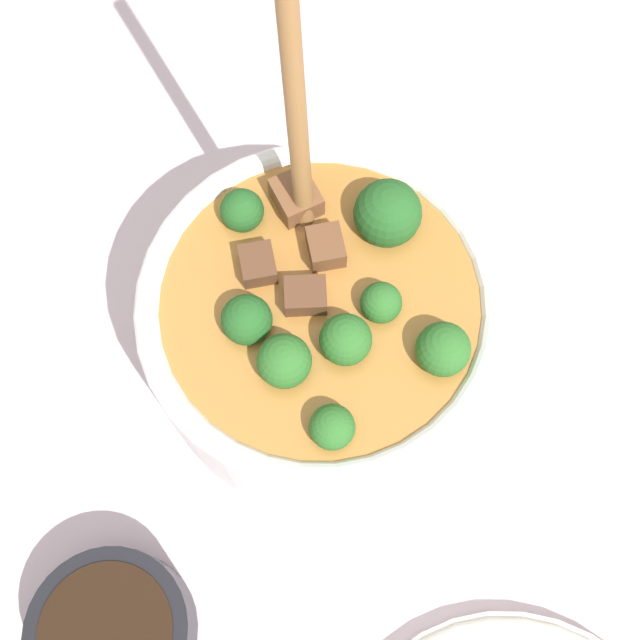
{
  "coord_description": "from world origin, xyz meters",
  "views": [
    {
      "loc": [
        -0.02,
        0.18,
        0.55
      ],
      "look_at": [
        0.0,
        0.0,
        0.07
      ],
      "focal_mm": 45.0,
      "sensor_mm": 36.0,
      "label": 1
    }
  ],
  "objects": [
    {
      "name": "ground_plane",
      "position": [
        0.0,
        0.0,
        0.0
      ],
      "size": [
        4.0,
        4.0,
        0.0
      ],
      "primitive_type": "plane",
      "color": "silver"
    },
    {
      "name": "stew_bowl",
      "position": [
        -0.0,
        -0.0,
        0.06
      ],
      "size": [
        0.23,
        0.23,
        0.32
      ],
      "color": "white",
      "rests_on": "ground_plane"
    },
    {
      "name": "condiment_bowl",
      "position": [
        0.11,
        0.2,
        0.02
      ],
      "size": [
        0.1,
        0.1,
        0.04
      ],
      "color": "black",
      "rests_on": "ground_plane"
    }
  ]
}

